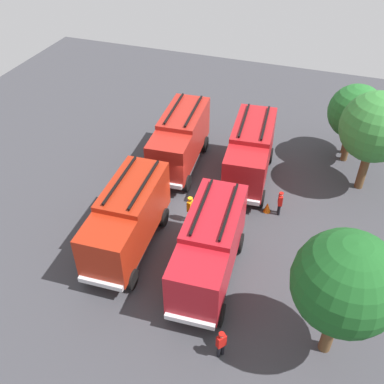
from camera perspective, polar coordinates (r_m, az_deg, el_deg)
ground_plane at (r=27.37m, az=-0.00°, el=-2.28°), size 48.14×48.14×0.00m
fire_truck_0 at (r=30.00m, az=-1.57°, el=6.95°), size 7.36×3.18×3.88m
fire_truck_1 at (r=23.85m, az=-8.39°, el=-3.32°), size 7.32×3.06×3.88m
fire_truck_2 at (r=28.92m, az=7.58°, el=5.24°), size 7.39×3.29×3.88m
fire_truck_3 at (r=22.07m, az=2.27°, el=-7.10°), size 7.34×3.14×3.88m
firefighter_0 at (r=27.02m, az=11.35°, el=-1.32°), size 0.46×0.33×1.63m
firefighter_1 at (r=25.96m, az=-0.23°, el=-2.09°), size 0.46×0.33×1.76m
firefighter_2 at (r=20.23m, az=3.80°, el=-18.99°), size 0.48×0.45×1.62m
tree_0 at (r=32.75m, az=20.14°, el=9.55°), size 3.08×3.08×4.77m
tree_1 at (r=31.62m, az=20.47°, el=9.69°), size 3.67×3.67×5.69m
tree_2 at (r=28.80m, az=22.75°, el=7.73°), size 4.33×4.33×6.71m
tree_3 at (r=18.46m, az=19.29°, el=-11.12°), size 4.32×4.32×6.70m
traffic_cone_0 at (r=29.33m, az=-7.09°, el=1.33°), size 0.39×0.39×0.55m
traffic_cone_1 at (r=27.41m, az=9.74°, el=-1.97°), size 0.47×0.47×0.67m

